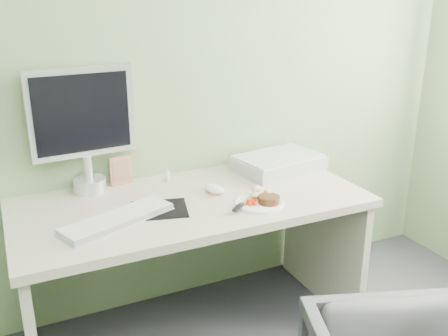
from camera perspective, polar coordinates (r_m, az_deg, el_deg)
name	(u,v)px	position (r m, az deg, el deg)	size (l,w,h in m)	color
wall_back	(160,54)	(2.49, -7.28, 12.85)	(3.50, 3.50, 0.00)	gray
desk	(193,235)	(2.38, -3.62, -7.61)	(1.60, 0.75, 0.73)	beige
plate	(259,203)	(2.25, 4.05, -4.04)	(0.22, 0.22, 0.01)	white
steak	(269,200)	(2.23, 5.17, -3.61)	(0.10, 0.10, 0.03)	black
potato_pile	(261,191)	(2.30, 4.25, -2.67)	(0.09, 0.07, 0.05)	#A87F51
carrot_heap	(251,201)	(2.21, 3.14, -3.78)	(0.05, 0.04, 0.03)	#FF3005
steak_knife	(241,205)	(2.18, 2.00, -4.21)	(0.18, 0.14, 0.02)	silver
mousepad	(159,209)	(2.21, -7.43, -4.70)	(0.24, 0.21, 0.00)	black
keyboard	(118,218)	(2.11, -12.05, -5.64)	(0.48, 0.14, 0.02)	white
computer_mouse	(214,189)	(2.36, -1.09, -2.41)	(0.07, 0.12, 0.04)	white
photo_frame	(121,170)	(2.50, -11.70, -0.28)	(0.12, 0.01, 0.14)	#A96D4F
eyedrop_bottle	(168,176)	(2.52, -6.45, -0.87)	(0.02, 0.02, 0.06)	white
scanner	(278,163)	(2.69, 6.19, 0.53)	(0.45, 0.30, 0.07)	#AAABB1
monitor	(83,123)	(2.39, -15.79, 4.95)	(0.49, 0.15, 0.59)	silver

